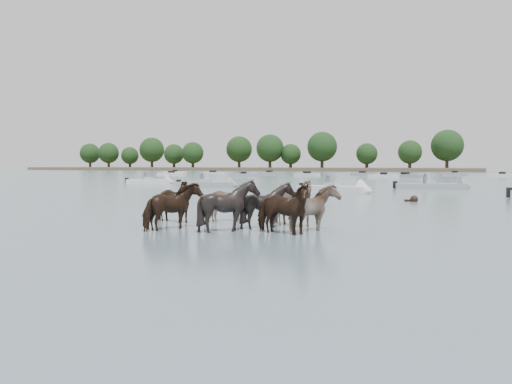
% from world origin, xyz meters
% --- Properties ---
extents(ground, '(400.00, 400.00, 0.00)m').
position_xyz_m(ground, '(0.00, 0.00, 0.00)').
color(ground, '#4A5F6B').
rests_on(ground, ground).
extents(shoreline, '(160.00, 30.00, 1.00)m').
position_xyz_m(shoreline, '(-70.00, 150.00, 0.50)').
color(shoreline, '#4C4233').
rests_on(shoreline, ground).
extents(pony_herd, '(7.21, 4.49, 1.72)m').
position_xyz_m(pony_herd, '(2.07, 0.99, 0.68)').
color(pony_herd, black).
rests_on(pony_herd, ground).
extents(swimming_pony, '(0.72, 0.44, 0.44)m').
position_xyz_m(swimming_pony, '(5.60, 15.55, 0.10)').
color(swimming_pony, black).
rests_on(swimming_pony, ground).
extents(motorboat_a, '(5.75, 2.88, 1.92)m').
position_xyz_m(motorboat_a, '(-13.01, 27.57, 0.23)').
color(motorboat_a, gray).
rests_on(motorboat_a, ground).
extents(motorboat_b, '(5.93, 2.94, 1.92)m').
position_xyz_m(motorboat_b, '(-0.07, 22.59, 0.22)').
color(motorboat_b, silver).
rests_on(motorboat_b, ground).
extents(motorboat_c, '(6.29, 3.22, 1.92)m').
position_xyz_m(motorboat_c, '(5.88, 31.53, 0.22)').
color(motorboat_c, gray).
rests_on(motorboat_c, ground).
extents(motorboat_f, '(5.06, 3.88, 1.92)m').
position_xyz_m(motorboat_f, '(-22.57, 32.45, 0.23)').
color(motorboat_f, silver).
rests_on(motorboat_f, ground).
extents(distant_flotilla, '(107.10, 27.61, 0.93)m').
position_xyz_m(distant_flotilla, '(0.53, 75.11, 0.26)').
color(distant_flotilla, silver).
rests_on(distant_flotilla, ground).
extents(treeline, '(147.34, 20.11, 12.53)m').
position_xyz_m(treeline, '(-68.51, 151.74, 6.86)').
color(treeline, '#382619').
rests_on(treeline, ground).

